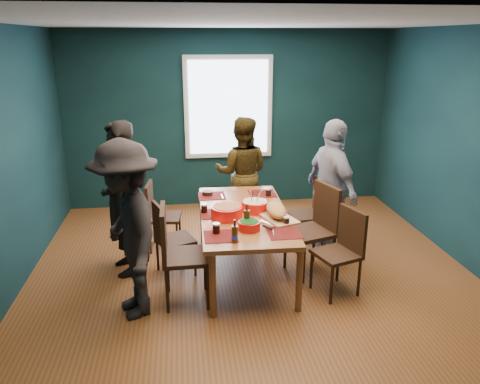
# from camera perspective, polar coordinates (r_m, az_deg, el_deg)

# --- Properties ---
(room) EXTENTS (5.01, 5.01, 2.71)m
(room) POSITION_cam_1_polar(r_m,az_deg,el_deg) (5.15, 1.16, 4.94)
(room) COLOR brown
(room) RESTS_ON ground
(dining_table) EXTENTS (1.00, 1.93, 0.72)m
(dining_table) POSITION_cam_1_polar(r_m,az_deg,el_deg) (5.19, 0.50, -3.24)
(dining_table) COLOR brown
(dining_table) RESTS_ON floor
(chair_left_far) EXTENTS (0.43, 0.43, 0.86)m
(chair_left_far) POSITION_cam_1_polar(r_m,az_deg,el_deg) (5.93, -10.01, -2.30)
(chair_left_far) COLOR black
(chair_left_far) RESTS_ON floor
(chair_left_mid) EXTENTS (0.49, 0.49, 0.85)m
(chair_left_mid) POSITION_cam_1_polar(r_m,az_deg,el_deg) (5.25, -8.77, -5.10)
(chair_left_mid) COLOR black
(chair_left_mid) RESTS_ON floor
(chair_left_near) EXTENTS (0.46, 0.46, 1.02)m
(chair_left_near) POSITION_cam_1_polar(r_m,az_deg,el_deg) (4.67, -7.82, -6.80)
(chair_left_near) COLOR black
(chair_left_near) RESTS_ON floor
(chair_right_far) EXTENTS (0.44, 0.44, 0.88)m
(chair_right_far) POSITION_cam_1_polar(r_m,az_deg,el_deg) (5.98, 8.82, -1.97)
(chair_right_far) COLOR black
(chair_right_far) RESTS_ON floor
(chair_right_mid) EXTENTS (0.58, 0.58, 1.02)m
(chair_right_mid) POSITION_cam_1_polar(r_m,az_deg,el_deg) (5.32, 9.46, -3.67)
(chair_right_mid) COLOR black
(chair_right_mid) RESTS_ON floor
(chair_right_near) EXTENTS (0.52, 0.52, 0.90)m
(chair_right_near) POSITION_cam_1_polar(r_m,az_deg,el_deg) (4.97, 12.51, -6.31)
(chair_right_near) COLOR black
(chair_right_near) RESTS_ON floor
(person_far_left) EXTENTS (0.57, 0.72, 1.73)m
(person_far_left) POSITION_cam_1_polar(r_m,az_deg,el_deg) (5.31, -14.31, -0.88)
(person_far_left) COLOR black
(person_far_left) RESTS_ON floor
(person_back) EXTENTS (0.88, 0.75, 1.56)m
(person_back) POSITION_cam_1_polar(r_m,az_deg,el_deg) (6.47, 0.24, 2.32)
(person_back) COLOR black
(person_back) RESTS_ON floor
(person_right) EXTENTS (0.63, 1.05, 1.68)m
(person_right) POSITION_cam_1_polar(r_m,az_deg,el_deg) (5.69, 11.12, 0.34)
(person_right) COLOR white
(person_right) RESTS_ON floor
(person_near_left) EXTENTS (0.95, 1.25, 1.72)m
(person_near_left) POSITION_cam_1_polar(r_m,az_deg,el_deg) (4.47, -13.55, -4.59)
(person_near_left) COLOR black
(person_near_left) RESTS_ON floor
(bowl_salad) EXTENTS (0.34, 0.34, 0.14)m
(bowl_salad) POSITION_cam_1_polar(r_m,az_deg,el_deg) (4.98, -1.63, -2.42)
(bowl_salad) COLOR red
(bowl_salad) RESTS_ON dining_table
(bowl_dumpling) EXTENTS (0.29, 0.29, 0.27)m
(bowl_dumpling) POSITION_cam_1_polar(r_m,az_deg,el_deg) (5.19, 1.75, -1.68)
(bowl_dumpling) COLOR red
(bowl_dumpling) RESTS_ON dining_table
(bowl_herbs) EXTENTS (0.22, 0.22, 0.10)m
(bowl_herbs) POSITION_cam_1_polar(r_m,az_deg,el_deg) (4.69, 1.12, -4.06)
(bowl_herbs) COLOR red
(bowl_herbs) RESTS_ON dining_table
(cutting_board) EXTENTS (0.44, 0.70, 0.15)m
(cutting_board) POSITION_cam_1_polar(r_m,az_deg,el_deg) (5.01, 4.44, -2.40)
(cutting_board) COLOR tan
(cutting_board) RESTS_ON dining_table
(small_bowl) EXTENTS (0.13, 0.13, 0.05)m
(small_bowl) POSITION_cam_1_polar(r_m,az_deg,el_deg) (5.74, -3.98, -0.10)
(small_bowl) COLOR black
(small_bowl) RESTS_ON dining_table
(beer_bottle_a) EXTENTS (0.06, 0.06, 0.23)m
(beer_bottle_a) POSITION_cam_1_polar(r_m,az_deg,el_deg) (4.40, -0.65, -5.17)
(beer_bottle_a) COLOR #45260C
(beer_bottle_a) RESTS_ON dining_table
(beer_bottle_b) EXTENTS (0.06, 0.06, 0.25)m
(beer_bottle_b) POSITION_cam_1_polar(r_m,az_deg,el_deg) (4.75, 0.83, -3.17)
(beer_bottle_b) COLOR #45260C
(beer_bottle_b) RESTS_ON dining_table
(cola_glass_a) EXTENTS (0.08, 0.08, 0.11)m
(cola_glass_a) POSITION_cam_1_polar(r_m,az_deg,el_deg) (4.61, -2.91, -4.39)
(cola_glass_a) COLOR black
(cola_glass_a) RESTS_ON dining_table
(cola_glass_b) EXTENTS (0.06, 0.06, 0.09)m
(cola_glass_b) POSITION_cam_1_polar(r_m,az_deg,el_deg) (4.83, 5.68, -3.48)
(cola_glass_b) COLOR black
(cola_glass_b) RESTS_ON dining_table
(cola_glass_c) EXTENTS (0.07, 0.07, 0.10)m
(cola_glass_c) POSITION_cam_1_polar(r_m,az_deg,el_deg) (5.70, 3.47, 0.02)
(cola_glass_c) COLOR black
(cola_glass_c) RESTS_ON dining_table
(cola_glass_d) EXTENTS (0.07, 0.07, 0.10)m
(cola_glass_d) POSITION_cam_1_polar(r_m,az_deg,el_deg) (5.16, -4.39, -1.95)
(cola_glass_d) COLOR black
(cola_glass_d) RESTS_ON dining_table
(napkin_a) EXTENTS (0.17, 0.17, 0.00)m
(napkin_a) POSITION_cam_1_polar(r_m,az_deg,el_deg) (5.22, 4.90, -2.33)
(napkin_a) COLOR #DE5E5D
(napkin_a) RESTS_ON dining_table
(napkin_b) EXTENTS (0.18, 0.18, 0.00)m
(napkin_b) POSITION_cam_1_polar(r_m,az_deg,el_deg) (4.81, -3.32, -4.14)
(napkin_b) COLOR #DE5E5D
(napkin_b) RESTS_ON dining_table
(napkin_c) EXTENTS (0.20, 0.20, 0.00)m
(napkin_c) POSITION_cam_1_polar(r_m,az_deg,el_deg) (4.60, 6.38, -5.29)
(napkin_c) COLOR #DE5E5D
(napkin_c) RESTS_ON dining_table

